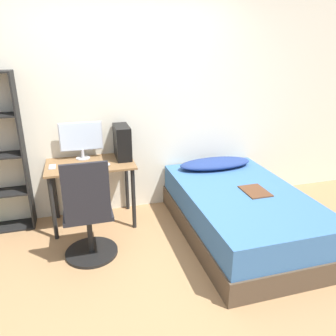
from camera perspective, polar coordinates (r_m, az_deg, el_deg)
ground_plane at (r=3.03m, az=-1.83°, el=-19.25°), size 14.00×14.00×0.00m
wall_back at (r=3.88m, az=-7.62°, el=10.15°), size 8.00×0.05×2.50m
desk at (r=3.72m, az=-13.23°, el=-1.02°), size 0.94×0.57×0.74m
office_chair at (r=3.19m, az=-13.62°, el=-8.93°), size 0.51×0.51×1.03m
bed at (r=3.62m, az=12.55°, el=-7.66°), size 1.20×1.95×0.52m
pillow at (r=4.08m, az=8.25°, el=0.80°), size 0.91×0.36×0.11m
magazine at (r=3.52m, az=14.93°, el=-3.91°), size 0.24×0.32×0.01m
monitor at (r=3.78m, az=-14.89°, el=5.03°), size 0.47×0.16×0.42m
keyboard at (r=3.56m, az=-14.23°, el=0.30°), size 0.37×0.11×0.02m
pc_tower at (r=3.72m, az=-7.98°, el=4.51°), size 0.16×0.36×0.37m
mouse at (r=3.57m, az=-10.49°, el=0.66°), size 0.06×0.09×0.02m
phone at (r=3.66m, az=-19.50°, el=0.19°), size 0.07×0.14×0.01m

